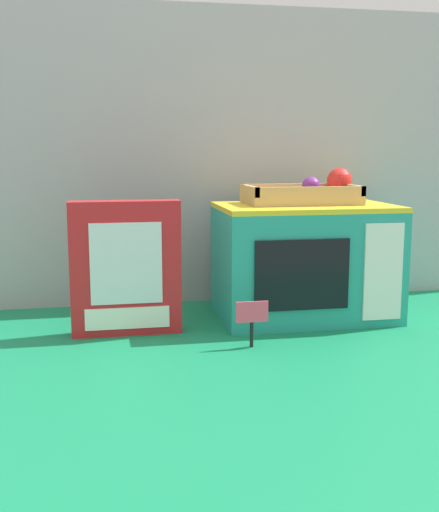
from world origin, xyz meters
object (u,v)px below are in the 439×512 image
at_px(toy_microwave, 305,261).
at_px(food_groups_crate, 308,194).
at_px(cookie_set_box, 126,268).
at_px(price_sign, 252,317).

xyz_separation_m(toy_microwave, food_groups_crate, (0.01, 0.03, 0.17)).
xyz_separation_m(cookie_set_box, price_sign, (0.26, -0.16, -0.08)).
bearing_deg(food_groups_crate, toy_microwave, -116.90).
relative_size(toy_microwave, price_sign, 4.28).
relative_size(cookie_set_box, price_sign, 3.04).
distance_m(toy_microwave, food_groups_crate, 0.17).
relative_size(food_groups_crate, cookie_set_box, 0.94).
bearing_deg(food_groups_crate, price_sign, -129.39).
height_order(toy_microwave, food_groups_crate, food_groups_crate).
distance_m(cookie_set_box, price_sign, 0.31).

